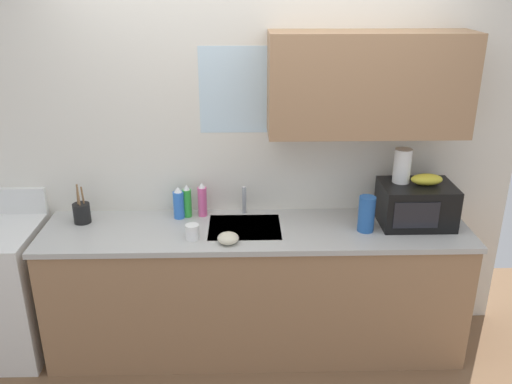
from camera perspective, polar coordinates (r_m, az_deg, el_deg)
The scene contains 13 objects.
kitchen_wall_assembly at distance 3.59m, azimuth 2.25°, elevation 5.10°, with size 3.50×0.42×2.50m.
counter_unit at distance 3.68m, azimuth -0.02°, elevation -10.05°, with size 2.73×0.63×0.90m.
sink_faucet at distance 3.64m, azimuth -1.24°, elevation -0.86°, with size 0.03×0.03×0.19m, color #B2B5BA.
microwave at distance 3.63m, azimuth 16.49°, elevation -1.24°, with size 0.46×0.35×0.27m.
banana_bunch at distance 3.58m, azimuth 17.54°, elevation 1.28°, with size 0.20×0.11×0.07m, color gold.
paper_towel_roll at distance 3.56m, azimuth 15.14°, elevation 2.69°, with size 0.11×0.11×0.22m, color white.
dish_soap_bottle_pink at distance 3.62m, azimuth -5.68°, elevation -0.86°, with size 0.06×0.06×0.23m.
dish_soap_bottle_green at distance 3.62m, azimuth -7.26°, elevation -1.01°, with size 0.06×0.06×0.23m.
dish_soap_bottle_blue at distance 3.61m, azimuth -8.14°, elevation -1.20°, with size 0.07×0.07×0.22m.
cereal_canister at distance 3.46m, azimuth 11.56°, elevation -2.28°, with size 0.10×0.10×0.23m, color #2659A5.
mug_white at distance 3.33m, azimuth -6.72°, elevation -4.20°, with size 0.08×0.08×0.10m, color white.
utensil_crock at distance 3.70m, azimuth -17.87°, elevation -2.06°, with size 0.11×0.11×0.27m.
small_bowl at distance 3.27m, azimuth -2.95°, elevation -4.87°, with size 0.13×0.13×0.07m, color beige.
Camera 1 is at (-0.08, -3.12, 2.41)m, focal length 38.00 mm.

